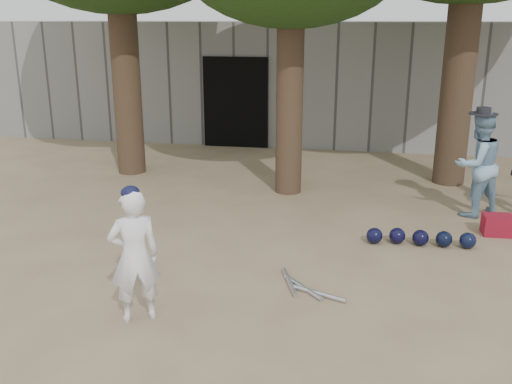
# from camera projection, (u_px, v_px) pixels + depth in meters

# --- Properties ---
(ground) EXTENTS (70.00, 70.00, 0.00)m
(ground) POSITION_uv_depth(u_px,v_px,m) (191.00, 290.00, 6.76)
(ground) COLOR #937C5E
(ground) RESTS_ON ground
(boy_player) EXTENTS (0.63, 0.56, 1.45)m
(boy_player) POSITION_uv_depth(u_px,v_px,m) (134.00, 256.00, 5.90)
(boy_player) COLOR white
(boy_player) RESTS_ON ground
(spectator_blue) EXTENTS (1.03, 0.97, 1.69)m
(spectator_blue) POSITION_uv_depth(u_px,v_px,m) (477.00, 165.00, 9.10)
(spectator_blue) COLOR #81AAC7
(spectator_blue) RESTS_ON ground
(red_bag) EXTENTS (0.43, 0.33, 0.30)m
(red_bag) POSITION_uv_depth(u_px,v_px,m) (497.00, 225.00, 8.45)
(red_bag) COLOR maroon
(red_bag) RESTS_ON ground
(back_building) EXTENTS (16.00, 5.24, 3.00)m
(back_building) POSITION_uv_depth(u_px,v_px,m) (297.00, 77.00, 16.03)
(back_building) COLOR gray
(back_building) RESTS_ON ground
(helmet_row) EXTENTS (1.51, 0.29, 0.23)m
(helmet_row) POSITION_uv_depth(u_px,v_px,m) (420.00, 238.00, 8.05)
(helmet_row) COLOR black
(helmet_row) RESTS_ON ground
(bat_pile) EXTENTS (0.85, 0.75, 0.06)m
(bat_pile) POSITION_uv_depth(u_px,v_px,m) (303.00, 287.00, 6.76)
(bat_pile) COLOR #B9B9C0
(bat_pile) RESTS_ON ground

